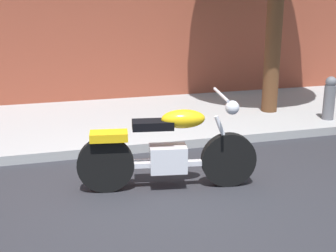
{
  "coord_description": "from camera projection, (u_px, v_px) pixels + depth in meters",
  "views": [
    {
      "loc": [
        -1.19,
        -4.66,
        2.3
      ],
      "look_at": [
        0.21,
        0.29,
        0.79
      ],
      "focal_mm": 48.83,
      "sensor_mm": 36.0,
      "label": 1
    }
  ],
  "objects": [
    {
      "name": "sidewalk",
      "position": [
        113.0,
        122.0,
        8.17
      ],
      "size": [
        18.42,
        3.12,
        0.14
      ],
      "primitive_type": "cube",
      "color": "#A0A0A0",
      "rests_on": "ground"
    },
    {
      "name": "fire_hydrant",
      "position": [
        329.0,
        102.0,
        8.01
      ],
      "size": [
        0.2,
        0.2,
        0.91
      ],
      "color": "slate",
      "rests_on": "ground"
    },
    {
      "name": "ground_plane",
      "position": [
        157.0,
        200.0,
        5.26
      ],
      "size": [
        60.0,
        60.0,
        0.0
      ],
      "primitive_type": "plane",
      "color": "#28282D"
    },
    {
      "name": "motorcycle",
      "position": [
        168.0,
        151.0,
        5.45
      ],
      "size": [
        2.15,
        0.75,
        1.17
      ],
      "color": "black",
      "rests_on": "ground"
    }
  ]
}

